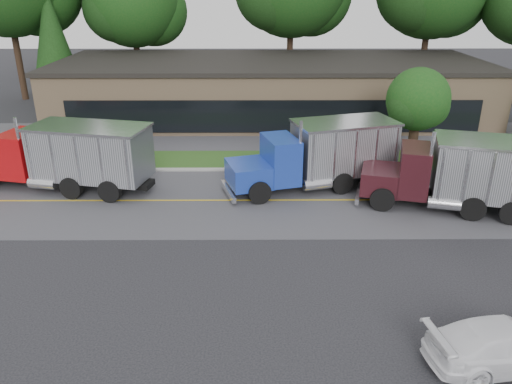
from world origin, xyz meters
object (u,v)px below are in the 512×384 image
dump_truck_red (67,155)px  dump_truck_blue (322,153)px  rally_car (506,344)px  dump_truck_maroon (460,172)px

dump_truck_red → dump_truck_blue: same height
dump_truck_blue → rally_car: 13.46m
dump_truck_red → dump_truck_maroon: size_ratio=1.23×
dump_truck_red → dump_truck_maroon: (18.64, -2.52, -0.01)m
rally_car → dump_truck_red: bearing=42.2°
dump_truck_blue → dump_truck_maroon: (5.92, -2.71, -0.00)m
dump_truck_red → rally_car: (16.14, -12.78, -1.17)m
dump_truck_maroon → dump_truck_blue: bearing=-9.4°
rally_car → dump_truck_maroon: bearing=-23.2°
dump_truck_red → rally_car: 20.62m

